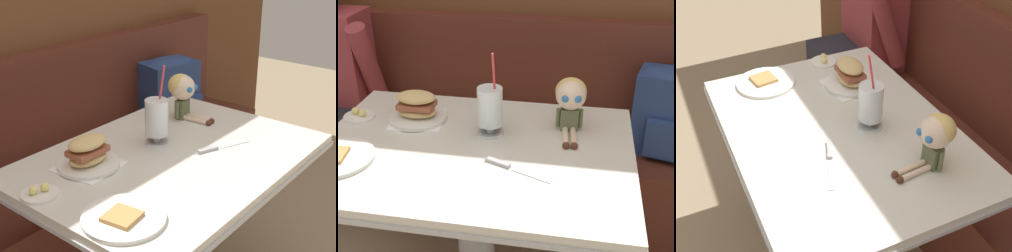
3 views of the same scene
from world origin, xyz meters
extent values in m
cube|color=#512319|center=(0.00, 0.77, 0.23)|extent=(2.60, 0.48, 0.45)
cube|color=#512319|center=(0.00, 0.96, 0.73)|extent=(2.60, 0.10, 0.55)
cube|color=silver|center=(0.00, 0.18, 0.72)|extent=(1.10, 0.80, 0.03)
cube|color=#B7BABF|center=(0.00, 0.18, 0.70)|extent=(1.11, 0.81, 0.02)
cylinder|color=#A5A8AD|center=(0.00, 0.18, 0.37)|extent=(0.14, 0.14, 0.65)
cylinder|color=gray|center=(0.00, 0.18, 0.02)|extent=(0.48, 0.48, 0.04)
cylinder|color=white|center=(-0.42, 0.02, 0.75)|extent=(0.25, 0.25, 0.01)
cube|color=tan|center=(-0.43, 0.02, 0.76)|extent=(0.11, 0.11, 0.01)
cylinder|color=silver|center=(0.04, 0.28, 0.74)|extent=(0.10, 0.10, 0.01)
cylinder|color=silver|center=(0.04, 0.28, 0.77)|extent=(0.03, 0.03, 0.03)
cylinder|color=silver|center=(0.04, 0.28, 0.85)|extent=(0.09, 0.09, 0.14)
cylinder|color=brown|center=(0.04, 0.28, 0.84)|extent=(0.08, 0.08, 0.11)
cylinder|color=#DB383D|center=(0.06, 0.28, 0.95)|extent=(0.01, 0.05, 0.22)
cube|color=white|center=(-0.26, 0.35, 0.74)|extent=(0.22, 0.22, 0.00)
cylinder|color=white|center=(-0.26, 0.35, 0.75)|extent=(0.22, 0.22, 0.01)
ellipsoid|color=tan|center=(-0.26, 0.35, 0.77)|extent=(0.15, 0.10, 0.04)
cube|color=#995138|center=(-0.26, 0.35, 0.80)|extent=(0.14, 0.09, 0.02)
ellipsoid|color=tan|center=(-0.26, 0.35, 0.83)|extent=(0.15, 0.10, 0.04)
cylinder|color=white|center=(-0.49, 0.32, 0.74)|extent=(0.12, 0.12, 0.01)
sphere|color=#F4E07A|center=(-0.51, 0.33, 0.76)|extent=(0.03, 0.03, 0.03)
sphere|color=#F4E07A|center=(-0.47, 0.32, 0.76)|extent=(0.03, 0.03, 0.03)
cube|color=silver|center=(0.22, 0.04, 0.74)|extent=(0.14, 0.07, 0.00)
cube|color=#B2B5BA|center=(0.11, 0.09, 0.75)|extent=(0.09, 0.05, 0.01)
cube|color=#5B6642|center=(0.32, 0.37, 0.78)|extent=(0.07, 0.05, 0.08)
sphere|color=beige|center=(0.32, 0.37, 0.88)|extent=(0.11, 0.11, 0.11)
ellipsoid|color=#D8B766|center=(0.32, 0.38, 0.89)|extent=(0.12, 0.11, 0.10)
sphere|color=#2D6BB2|center=(0.30, 0.32, 0.88)|extent=(0.03, 0.03, 0.03)
sphere|color=#2D6BB2|center=(0.34, 0.32, 0.88)|extent=(0.03, 0.03, 0.03)
cylinder|color=beige|center=(0.31, 0.29, 0.75)|extent=(0.03, 0.12, 0.02)
cylinder|color=beige|center=(0.34, 0.29, 0.75)|extent=(0.03, 0.12, 0.02)
sphere|color=#4C2819|center=(0.32, 0.23, 0.75)|extent=(0.03, 0.03, 0.03)
sphere|color=#4C2819|center=(0.35, 0.23, 0.75)|extent=(0.03, 0.03, 0.03)
cylinder|color=#5B6642|center=(0.28, 0.37, 0.79)|extent=(0.02, 0.02, 0.07)
cylinder|color=#5B6642|center=(0.36, 0.37, 0.79)|extent=(0.02, 0.02, 0.07)
cube|color=maroon|center=(-0.87, 0.80, 0.74)|extent=(0.38, 0.24, 0.58)
cube|color=#23232D|center=(-0.87, 0.62, 0.52)|extent=(0.34, 0.36, 0.14)
cylinder|color=maroon|center=(-0.64, 0.75, 0.77)|extent=(0.09, 0.25, 0.48)
camera|label=1|loc=(-1.26, -0.82, 1.54)|focal=51.50mm
camera|label=2|loc=(0.35, -1.12, 1.53)|focal=48.04mm
camera|label=3|loc=(1.18, -0.36, 1.73)|focal=46.51mm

